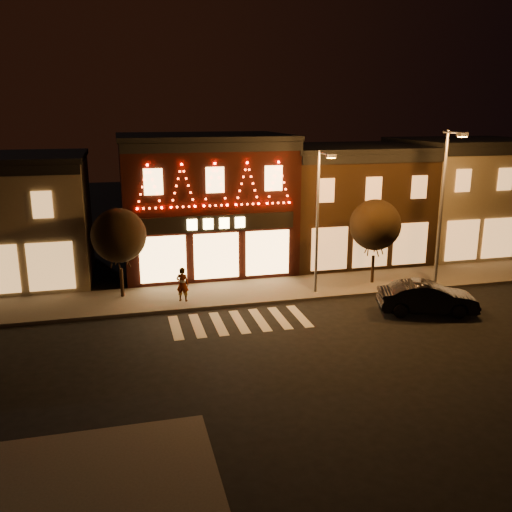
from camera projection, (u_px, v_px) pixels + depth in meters
name	position (u px, v px, depth m)	size (l,w,h in m)	color
ground	(261.00, 357.00, 22.20)	(120.00, 120.00, 0.00)	black
sidewalk_far	(259.00, 291.00, 30.15)	(44.00, 4.00, 0.15)	#47423D
sidewalk_near	(84.00, 509.00, 13.61)	(7.00, 7.00, 0.15)	#47423D
building_pulp	(204.00, 202.00, 34.24)	(10.20, 8.34, 8.30)	black
building_right_a	(345.00, 202.00, 36.60)	(9.20, 8.28, 7.50)	#382313
building_right_b	(464.00, 195.00, 38.70)	(9.20, 8.28, 7.80)	#736551
streetlamp_mid	(319.00, 212.00, 28.47)	(0.48, 1.72, 7.55)	#59595E
streetlamp_right	(444.00, 197.00, 29.66)	(0.64, 1.96, 8.53)	#59595E
tree_left	(119.00, 236.00, 28.23)	(2.81, 2.81, 4.70)	black
tree_right	(375.00, 225.00, 30.62)	(2.86, 2.86, 4.78)	black
dark_sedan	(427.00, 298.00, 26.89)	(1.65, 4.73, 1.56)	black
pedestrian	(183.00, 284.00, 28.13)	(0.65, 0.43, 1.80)	gray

